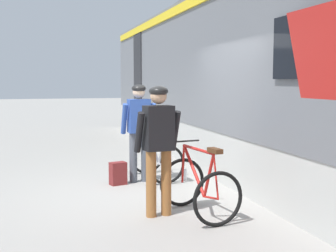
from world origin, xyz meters
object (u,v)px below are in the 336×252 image
at_px(bicycle_near_red, 199,187).
at_px(backpack_on_platform, 118,173).
at_px(cyclist_near_in_dark, 159,139).
at_px(bicycle_far_silver, 156,157).
at_px(cyclist_far_in_blue, 139,124).
at_px(water_bottle_near_the_bikes, 185,175).
at_px(train_car, 312,73).

xyz_separation_m(bicycle_near_red, backpack_on_platform, (-0.75, 2.13, -0.20)).
height_order(cyclist_near_in_dark, bicycle_near_red, cyclist_near_in_dark).
bearing_deg(bicycle_far_silver, cyclist_far_in_blue, -156.06).
distance_m(bicycle_near_red, water_bottle_near_the_bikes, 2.20).
height_order(train_car, backpack_on_platform, train_car).
height_order(cyclist_near_in_dark, water_bottle_near_the_bikes, cyclist_near_in_dark).
xyz_separation_m(cyclist_near_in_dark, cyclist_far_in_blue, (0.19, 2.10, 0.00)).
bearing_deg(bicycle_far_silver, water_bottle_near_the_bikes, -31.80).
height_order(train_car, bicycle_far_silver, train_car).
distance_m(cyclist_far_in_blue, water_bottle_near_the_bikes, 1.27).
relative_size(backpack_on_platform, water_bottle_near_the_bikes, 1.84).
relative_size(cyclist_far_in_blue, backpack_on_platform, 4.40).
bearing_deg(bicycle_near_red, train_car, 26.23).
xyz_separation_m(cyclist_near_in_dark, bicycle_near_red, (0.52, -0.16, -0.65)).
bearing_deg(bicycle_far_silver, bicycle_near_red, -90.53).
bearing_deg(cyclist_near_in_dark, backpack_on_platform, 96.39).
xyz_separation_m(cyclist_near_in_dark, bicycle_far_silver, (0.55, 2.26, -0.65)).
distance_m(bicycle_far_silver, backpack_on_platform, 0.84).
height_order(bicycle_far_silver, backpack_on_platform, bicycle_far_silver).
bearing_deg(cyclist_far_in_blue, bicycle_near_red, -81.54).
relative_size(train_car, cyclist_near_in_dark, 11.97).
height_order(cyclist_near_in_dark, bicycle_far_silver, cyclist_near_in_dark).
bearing_deg(backpack_on_platform, cyclist_near_in_dark, -98.81).
height_order(bicycle_near_red, backpack_on_platform, bicycle_near_red).
bearing_deg(water_bottle_near_the_bikes, cyclist_far_in_blue, 170.71).
bearing_deg(cyclist_far_in_blue, water_bottle_near_the_bikes, -9.29).
height_order(train_car, cyclist_near_in_dark, train_car).
relative_size(train_car, bicycle_far_silver, 18.47).
bearing_deg(cyclist_far_in_blue, cyclist_near_in_dark, -95.15).
relative_size(cyclist_near_in_dark, bicycle_near_red, 1.52).
bearing_deg(train_car, water_bottle_near_the_bikes, 156.61).
bearing_deg(backpack_on_platform, water_bottle_near_the_bikes, -15.57).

